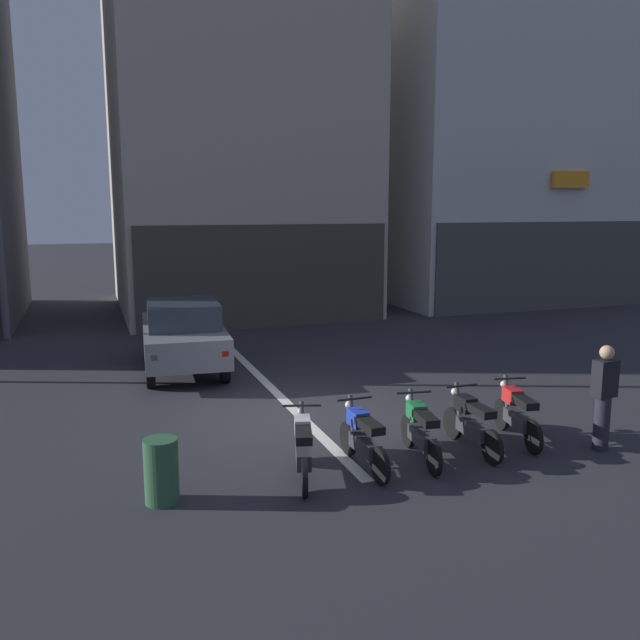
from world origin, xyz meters
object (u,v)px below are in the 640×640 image
Objects in this scene: motorcycle_blue_row_left_mid at (363,438)px; motorcycle_green_row_centre at (420,430)px; car_grey_crossing_near at (183,333)px; motorcycle_white_row_leftmost at (303,447)px; person_by_motorcycles at (604,397)px; trash_bin at (161,471)px; motorcycle_red_row_rightmost at (517,413)px; motorcycle_black_row_right_mid at (471,422)px.

motorcycle_blue_row_left_mid and motorcycle_green_row_centre have the same top height.
car_grey_crossing_near is at bearing 111.15° from motorcycle_green_row_centre.
person_by_motorcycles is (4.73, -0.51, 0.40)m from motorcycle_white_row_leftmost.
motorcycle_white_row_leftmost reaches higher than trash_bin.
motorcycle_white_row_leftmost is 3.75m from motorcycle_red_row_rightmost.
person_by_motorcycles is at bearing -6.10° from motorcycle_white_row_leftmost.
motorcycle_blue_row_left_mid is at bearing 171.67° from person_by_motorcycles.
car_grey_crossing_near reaches higher than trash_bin.
motorcycle_blue_row_left_mid reaches higher than trash_bin.
motorcycle_white_row_leftmost is at bearing -177.05° from motorcycle_black_row_right_mid.
person_by_motorcycles reaches higher than motorcycle_blue_row_left_mid.
motorcycle_red_row_rightmost is 0.99× the size of person_by_motorcycles.
motorcycle_red_row_rightmost is 1.33m from person_by_motorcycles.
motorcycle_green_row_centre is at bearing 2.79° from trash_bin.
motorcycle_white_row_leftmost is 0.93m from motorcycle_blue_row_left_mid.
motorcycle_blue_row_left_mid is 1.00× the size of person_by_motorcycles.
motorcycle_green_row_centre is at bearing 1.97° from motorcycle_white_row_leftmost.
motorcycle_green_row_centre is 1.95× the size of trash_bin.
car_grey_crossing_near is 9.04m from person_by_motorcycles.
trash_bin is at bearing -176.79° from motorcycle_black_row_right_mid.
motorcycle_white_row_leftmost is at bearing -175.72° from motorcycle_red_row_rightmost.
motorcycle_blue_row_left_mid is 2.82m from motorcycle_red_row_rightmost.
motorcycle_white_row_leftmost is at bearing 173.90° from person_by_motorcycles.
trash_bin is (-2.88, -0.17, -0.03)m from motorcycle_blue_row_left_mid.
person_by_motorcycles reaches higher than motorcycle_red_row_rightmost.
motorcycle_blue_row_left_mid is at bearing -179.17° from motorcycle_green_row_centre.
person_by_motorcycles reaches higher than motorcycle_white_row_leftmost.
motorcycle_white_row_leftmost is 1.95m from trash_bin.
motorcycle_blue_row_left_mid and motorcycle_red_row_rightmost have the same top height.
car_grey_crossing_near reaches higher than motorcycle_green_row_centre.
car_grey_crossing_near is at bearing 126.99° from person_by_motorcycles.
car_grey_crossing_near is 6.96m from trash_bin.
person_by_motorcycles is at bearing -11.25° from motorcycle_green_row_centre.
motorcycle_black_row_right_mid is 1.97× the size of trash_bin.
person_by_motorcycles reaches higher than motorcycle_black_row_right_mid.
motorcycle_red_row_rightmost is (3.74, 0.28, 0.00)m from motorcycle_white_row_leftmost.
motorcycle_blue_row_left_mid is (1.64, -6.66, -0.43)m from car_grey_crossing_near.
car_grey_crossing_near is 6.76m from motorcycle_white_row_leftmost.
trash_bin is (-1.24, -6.84, -0.46)m from car_grey_crossing_near.
motorcycle_red_row_rightmost is (0.94, 0.14, 0.00)m from motorcycle_black_row_right_mid.
motorcycle_black_row_right_mid is (2.80, 0.14, 0.00)m from motorcycle_white_row_leftmost.
motorcycle_red_row_rightmost is at bearing 4.66° from motorcycle_blue_row_left_mid.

